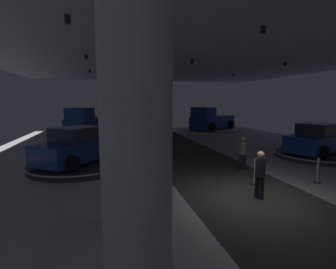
% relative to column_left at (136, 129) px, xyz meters
% --- Properties ---
extents(ground, '(24.00, 44.00, 0.06)m').
position_rel_column_left_xyz_m(ground, '(4.15, 3.18, -2.77)').
color(ground, '#B2B2B7').
extents(ceiling_with_spotlights, '(24.00, 44.00, 0.39)m').
position_rel_column_left_xyz_m(ceiling_with_spotlights, '(4.15, 3.18, 2.80)').
color(ceiling_with_spotlights, silver).
extents(column_left, '(1.15, 1.15, 5.50)m').
position_rel_column_left_xyz_m(column_left, '(0.00, 0.00, 0.00)').
color(column_left, silver).
rests_on(column_left, ground).
extents(brand_sign_pylon, '(1.35, 0.84, 3.92)m').
position_rel_column_left_xyz_m(brand_sign_pylon, '(0.17, 2.45, -0.72)').
color(brand_sign_pylon, slate).
rests_on(brand_sign_pylon, ground).
extents(display_platform_mid_right, '(4.51, 4.51, 0.25)m').
position_rel_column_left_xyz_m(display_platform_mid_right, '(11.19, 7.72, -2.61)').
color(display_platform_mid_right, '#333338').
rests_on(display_platform_mid_right, ground).
extents(display_car_mid_right, '(4.57, 3.37, 1.71)m').
position_rel_column_left_xyz_m(display_car_mid_right, '(11.16, 7.70, -1.73)').
color(display_car_mid_right, navy).
rests_on(display_car_mid_right, display_platform_mid_right).
extents(display_platform_deep_left, '(5.68, 5.68, 0.33)m').
position_rel_column_left_xyz_m(display_platform_deep_left, '(-1.84, 20.24, -2.57)').
color(display_platform_deep_left, '#333338').
rests_on(display_platform_deep_left, ground).
extents(pickup_truck_deep_left, '(4.50, 5.65, 2.30)m').
position_rel_column_left_xyz_m(pickup_truck_deep_left, '(-1.99, 19.96, -1.48)').
color(pickup_truck_deep_left, navy).
rests_on(pickup_truck_deep_left, display_platform_deep_left).
extents(display_platform_mid_left, '(4.71, 4.71, 0.28)m').
position_rel_column_left_xyz_m(display_platform_mid_left, '(-1.79, 8.54, -2.59)').
color(display_platform_mid_left, '#333338').
rests_on(display_platform_mid_left, ground).
extents(display_car_mid_left, '(3.98, 4.43, 1.71)m').
position_rel_column_left_xyz_m(display_car_mid_left, '(-1.81, 8.51, -1.70)').
color(display_car_mid_left, navy).
rests_on(display_car_mid_left, display_platform_mid_left).
extents(display_platform_deep_right, '(5.68, 5.68, 0.30)m').
position_rel_column_left_xyz_m(display_platform_deep_right, '(10.25, 20.12, -2.58)').
color(display_platform_deep_right, silver).
rests_on(display_platform_deep_right, ground).
extents(pickup_truck_deep_right, '(5.58, 4.71, 2.30)m').
position_rel_column_left_xyz_m(pickup_truck_deep_right, '(9.98, 19.94, -1.52)').
color(pickup_truck_deep_right, navy).
rests_on(pickup_truck_deep_right, display_platform_deep_right).
extents(visitor_walking_near, '(0.32, 0.32, 1.59)m').
position_rel_column_left_xyz_m(visitor_walking_near, '(5.63, 6.29, -1.84)').
color(visitor_walking_near, black).
rests_on(visitor_walking_near, ground).
extents(visitor_walking_far, '(0.32, 0.32, 1.59)m').
position_rel_column_left_xyz_m(visitor_walking_far, '(4.36, 3.04, -1.84)').
color(visitor_walking_far, black).
rests_on(visitor_walking_far, ground).
extents(stanchion_a, '(0.28, 0.28, 1.01)m').
position_rel_column_left_xyz_m(stanchion_a, '(7.50, 3.89, -2.38)').
color(stanchion_a, '#333338').
rests_on(stanchion_a, ground).
extents(stanchion_b, '(0.28, 0.28, 1.01)m').
position_rel_column_left_xyz_m(stanchion_b, '(5.05, 4.38, -2.38)').
color(stanchion_b, '#333338').
rests_on(stanchion_b, ground).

